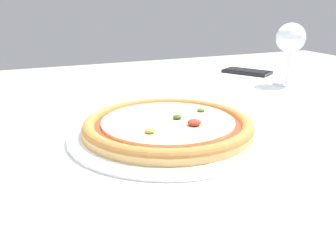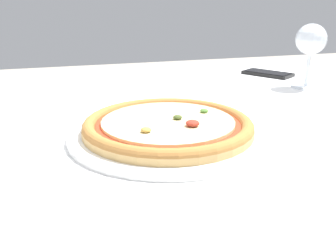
{
  "view_description": "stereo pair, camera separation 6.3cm",
  "coord_description": "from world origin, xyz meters",
  "px_view_note": "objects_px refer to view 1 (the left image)",
  "views": [
    {
      "loc": [
        -0.27,
        -0.67,
        0.97
      ],
      "look_at": [
        -0.03,
        -0.12,
        0.77
      ],
      "focal_mm": 40.0,
      "sensor_mm": 36.0,
      "label": 1
    },
    {
      "loc": [
        -0.21,
        -0.69,
        0.97
      ],
      "look_at": [
        -0.03,
        -0.12,
        0.77
      ],
      "focal_mm": 40.0,
      "sensor_mm": 36.0,
      "label": 2
    }
  ],
  "objects_px": {
    "pizza_plate": "(168,127)",
    "cell_phone": "(247,72)",
    "dining_table": "(161,157)",
    "wine_glass_far_left": "(291,40)"
  },
  "relations": [
    {
      "from": "dining_table",
      "to": "cell_phone",
      "type": "xyz_separation_m",
      "value": [
        0.41,
        0.3,
        0.1
      ]
    },
    {
      "from": "dining_table",
      "to": "pizza_plate",
      "type": "xyz_separation_m",
      "value": [
        -0.03,
        -0.12,
        0.11
      ]
    },
    {
      "from": "dining_table",
      "to": "cell_phone",
      "type": "distance_m",
      "value": 0.52
    },
    {
      "from": "wine_glass_far_left",
      "to": "cell_phone",
      "type": "distance_m",
      "value": 0.21
    },
    {
      "from": "pizza_plate",
      "to": "cell_phone",
      "type": "relative_size",
      "value": 2.11
    },
    {
      "from": "dining_table",
      "to": "wine_glass_far_left",
      "type": "bearing_deg",
      "value": 16.25
    },
    {
      "from": "dining_table",
      "to": "pizza_plate",
      "type": "distance_m",
      "value": 0.17
    },
    {
      "from": "cell_phone",
      "to": "pizza_plate",
      "type": "bearing_deg",
      "value": -136.77
    },
    {
      "from": "pizza_plate",
      "to": "cell_phone",
      "type": "distance_m",
      "value": 0.61
    },
    {
      "from": "wine_glass_far_left",
      "to": "cell_phone",
      "type": "relative_size",
      "value": 1.03
    }
  ]
}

